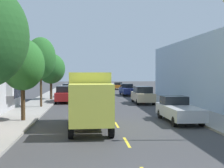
{
  "coord_description": "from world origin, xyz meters",
  "views": [
    {
      "loc": [
        -2.0,
        -7.61,
        3.46
      ],
      "look_at": [
        1.23,
        29.78,
        2.03
      ],
      "focal_mm": 47.99,
      "sensor_mm": 36.0,
      "label": 1
    }
  ],
  "objects_px": {
    "street_tree_third": "(41,58)",
    "moving_sky_sedan": "(108,88)",
    "delivery_box_truck": "(89,97)",
    "parked_pickup_silver": "(178,110)",
    "parked_pickup_navy": "(128,90)",
    "parked_suv_champagne": "(143,95)",
    "parked_pickup_teal": "(73,87)",
    "street_tree_second": "(23,65)",
    "street_tree_farthest": "(51,69)",
    "parked_suv_red": "(65,94)",
    "parked_hatchback_orange": "(118,86)",
    "parked_suv_charcoal": "(69,90)"
  },
  "relations": [
    {
      "from": "street_tree_farthest",
      "to": "parked_suv_charcoal",
      "type": "bearing_deg",
      "value": 61.29
    },
    {
      "from": "parked_pickup_navy",
      "to": "parked_suv_champagne",
      "type": "relative_size",
      "value": 1.11
    },
    {
      "from": "parked_suv_red",
      "to": "parked_pickup_navy",
      "type": "distance_m",
      "value": 13.63
    },
    {
      "from": "street_tree_farthest",
      "to": "parked_hatchback_orange",
      "type": "distance_m",
      "value": 25.82
    },
    {
      "from": "delivery_box_truck",
      "to": "parked_pickup_teal",
      "type": "relative_size",
      "value": 1.34
    },
    {
      "from": "street_tree_third",
      "to": "moving_sky_sedan",
      "type": "relative_size",
      "value": 1.5
    },
    {
      "from": "street_tree_third",
      "to": "delivery_box_truck",
      "type": "distance_m",
      "value": 12.3
    },
    {
      "from": "street_tree_second",
      "to": "street_tree_third",
      "type": "xyz_separation_m",
      "value": [
        0.0,
        8.37,
        0.86
      ]
    },
    {
      "from": "parked_suv_red",
      "to": "parked_pickup_teal",
      "type": "bearing_deg",
      "value": 89.59
    },
    {
      "from": "street_tree_second",
      "to": "parked_suv_champagne",
      "type": "height_order",
      "value": "street_tree_second"
    },
    {
      "from": "street_tree_third",
      "to": "parked_hatchback_orange",
      "type": "height_order",
      "value": "street_tree_third"
    },
    {
      "from": "street_tree_second",
      "to": "moving_sky_sedan",
      "type": "height_order",
      "value": "street_tree_second"
    },
    {
      "from": "parked_suv_charcoal",
      "to": "parked_pickup_navy",
      "type": "distance_m",
      "value": 9.33
    },
    {
      "from": "street_tree_second",
      "to": "street_tree_farthest",
      "type": "distance_m",
      "value": 16.74
    },
    {
      "from": "delivery_box_truck",
      "to": "parked_pickup_teal",
      "type": "bearing_deg",
      "value": 93.97
    },
    {
      "from": "parked_suv_red",
      "to": "parked_pickup_navy",
      "type": "xyz_separation_m",
      "value": [
        8.77,
        10.43,
        -0.16
      ]
    },
    {
      "from": "delivery_box_truck",
      "to": "parked_pickup_navy",
      "type": "distance_m",
      "value": 27.32
    },
    {
      "from": "street_tree_second",
      "to": "parked_pickup_teal",
      "type": "xyz_separation_m",
      "value": [
        2.06,
        33.94,
        -3.18
      ]
    },
    {
      "from": "street_tree_farthest",
      "to": "parked_hatchback_orange",
      "type": "xyz_separation_m",
      "value": [
        10.88,
        23.2,
        -3.2
      ]
    },
    {
      "from": "parked_pickup_silver",
      "to": "parked_suv_champagne",
      "type": "distance_m",
      "value": 12.4
    },
    {
      "from": "parked_pickup_silver",
      "to": "parked_pickup_navy",
      "type": "xyz_separation_m",
      "value": [
        -0.19,
        24.63,
        0.0
      ]
    },
    {
      "from": "parked_pickup_silver",
      "to": "parked_suv_champagne",
      "type": "xyz_separation_m",
      "value": [
        -0.18,
        12.4,
        0.16
      ]
    },
    {
      "from": "delivery_box_truck",
      "to": "parked_pickup_silver",
      "type": "xyz_separation_m",
      "value": [
        6.28,
        1.98,
        -1.12
      ]
    },
    {
      "from": "street_tree_second",
      "to": "moving_sky_sedan",
      "type": "distance_m",
      "value": 31.14
    },
    {
      "from": "street_tree_third",
      "to": "parked_hatchback_orange",
      "type": "bearing_deg",
      "value": 70.98
    },
    {
      "from": "parked_suv_charcoal",
      "to": "parked_pickup_navy",
      "type": "relative_size",
      "value": 0.91
    },
    {
      "from": "street_tree_farthest",
      "to": "parked_pickup_teal",
      "type": "distance_m",
      "value": 17.6
    },
    {
      "from": "parked_suv_red",
      "to": "parked_suv_champagne",
      "type": "bearing_deg",
      "value": -11.57
    },
    {
      "from": "street_tree_second",
      "to": "delivery_box_truck",
      "type": "bearing_deg",
      "value": -29.99
    },
    {
      "from": "delivery_box_truck",
      "to": "parked_pickup_silver",
      "type": "distance_m",
      "value": 6.68
    },
    {
      "from": "parked_suv_red",
      "to": "parked_pickup_teal",
      "type": "relative_size",
      "value": 0.9
    },
    {
      "from": "delivery_box_truck",
      "to": "parked_suv_charcoal",
      "type": "xyz_separation_m",
      "value": [
        -2.56,
        23.11,
        -0.96
      ]
    },
    {
      "from": "delivery_box_truck",
      "to": "parked_pickup_navy",
      "type": "height_order",
      "value": "delivery_box_truck"
    },
    {
      "from": "parked_suv_charcoal",
      "to": "parked_suv_champagne",
      "type": "distance_m",
      "value": 12.3
    },
    {
      "from": "street_tree_second",
      "to": "street_tree_third",
      "type": "height_order",
      "value": "street_tree_third"
    },
    {
      "from": "parked_pickup_navy",
      "to": "moving_sky_sedan",
      "type": "distance_m",
      "value": 6.41
    },
    {
      "from": "parked_suv_red",
      "to": "parked_suv_champagne",
      "type": "relative_size",
      "value": 1.0
    },
    {
      "from": "delivery_box_truck",
      "to": "parked_pickup_navy",
      "type": "relative_size",
      "value": 1.34
    },
    {
      "from": "parked_pickup_navy",
      "to": "street_tree_second",
      "type": "bearing_deg",
      "value": -114.04
    },
    {
      "from": "parked_suv_red",
      "to": "delivery_box_truck",
      "type": "bearing_deg",
      "value": -80.58
    },
    {
      "from": "street_tree_third",
      "to": "parked_pickup_teal",
      "type": "distance_m",
      "value": 25.96
    },
    {
      "from": "parked_pickup_silver",
      "to": "parked_pickup_teal",
      "type": "distance_m",
      "value": 35.71
    },
    {
      "from": "parked_pickup_teal",
      "to": "parked_hatchback_orange",
      "type": "bearing_deg",
      "value": 34.23
    },
    {
      "from": "parked_hatchback_orange",
      "to": "parked_pickup_teal",
      "type": "xyz_separation_m",
      "value": [
        -8.83,
        -6.01,
        0.07
      ]
    },
    {
      "from": "street_tree_second",
      "to": "parked_pickup_teal",
      "type": "bearing_deg",
      "value": 86.53
    },
    {
      "from": "parked_suv_charcoal",
      "to": "moving_sky_sedan",
      "type": "bearing_deg",
      "value": 56.74
    },
    {
      "from": "delivery_box_truck",
      "to": "parked_hatchback_orange",
      "type": "distance_m",
      "value": 43.07
    },
    {
      "from": "moving_sky_sedan",
      "to": "parked_pickup_teal",
      "type": "bearing_deg",
      "value": 146.44
    },
    {
      "from": "parked_pickup_teal",
      "to": "moving_sky_sedan",
      "type": "distance_m",
      "value": 7.37
    },
    {
      "from": "street_tree_third",
      "to": "parked_pickup_navy",
      "type": "height_order",
      "value": "street_tree_third"
    }
  ]
}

